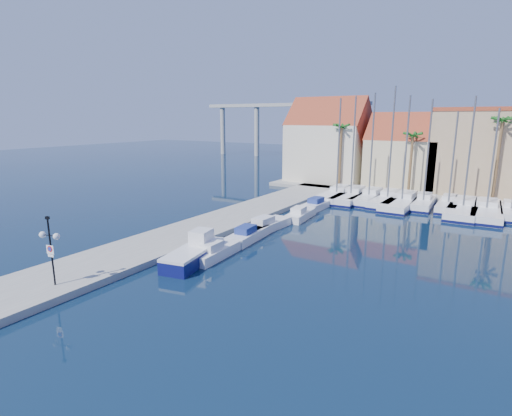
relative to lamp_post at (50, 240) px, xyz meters
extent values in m
plane|color=#081831|center=(7.72, 1.87, -3.40)|extent=(260.00, 260.00, 0.00)
cube|color=gray|center=(-1.28, 15.37, -3.15)|extent=(6.00, 77.00, 0.50)
cube|color=gray|center=(17.72, 49.87, -3.15)|extent=(54.00, 16.00, 0.50)
cylinder|color=black|center=(0.00, 0.01, -0.69)|extent=(0.11, 0.11, 4.42)
cylinder|color=black|center=(-0.27, -0.05, 0.30)|extent=(0.55, 0.17, 0.06)
cylinder|color=black|center=(0.27, 0.07, 0.30)|extent=(0.55, 0.17, 0.06)
sphere|color=white|center=(-0.54, -0.11, 0.30)|extent=(0.40, 0.40, 0.40)
sphere|color=white|center=(0.54, 0.12, 0.30)|extent=(0.40, 0.40, 0.40)
cube|color=black|center=(0.00, 0.01, 1.41)|extent=(0.27, 0.18, 0.18)
cube|color=white|center=(0.01, -0.06, -0.58)|extent=(0.55, 0.15, 0.55)
cylinder|color=red|center=(0.02, -0.09, -0.53)|extent=(0.37, 0.10, 0.38)
cylinder|color=#1933A5|center=(0.02, -0.10, -0.53)|extent=(0.26, 0.07, 0.27)
cube|color=white|center=(0.01, -0.06, -0.97)|extent=(0.44, 0.13, 0.15)
cube|color=#0D104F|center=(3.77, 8.68, -2.93)|extent=(3.33, 6.61, 0.95)
cube|color=white|center=(3.77, 8.68, -2.35)|extent=(3.33, 6.61, 0.21)
cube|color=white|center=(3.52, 9.91, -1.77)|extent=(1.68, 1.92, 1.16)
cube|color=white|center=(4.50, 10.36, -3.00)|extent=(1.91, 5.10, 0.80)
cube|color=white|center=(4.53, 9.86, -2.30)|extent=(1.23, 1.82, 0.60)
cube|color=white|center=(4.10, 15.69, -3.00)|extent=(2.21, 5.62, 0.80)
cube|color=navy|center=(4.14, 15.14, -2.30)|extent=(1.39, 2.02, 0.60)
cube|color=white|center=(3.79, 19.34, -3.00)|extent=(2.27, 6.14, 0.80)
cube|color=white|center=(3.75, 18.74, -2.30)|extent=(1.47, 2.19, 0.60)
cube|color=white|center=(4.63, 24.99, -3.00)|extent=(2.17, 5.42, 0.80)
cube|color=white|center=(4.68, 24.46, -2.30)|extent=(1.35, 1.95, 0.60)
cube|color=white|center=(4.08, 30.83, -3.00)|extent=(2.00, 5.84, 0.80)
cube|color=navy|center=(4.07, 30.25, -2.30)|extent=(1.35, 2.06, 0.60)
cube|color=white|center=(4.00, 37.64, -2.90)|extent=(2.85, 10.86, 1.00)
cube|color=#0D1044|center=(4.00, 37.64, -3.22)|extent=(2.91, 10.92, 0.28)
cube|color=white|center=(3.99, 38.72, -2.10)|extent=(1.98, 3.26, 0.60)
cylinder|color=slate|center=(4.00, 37.10, 3.64)|extent=(0.20, 0.20, 12.09)
cube|color=white|center=(5.86, 37.91, -2.90)|extent=(3.34, 11.24, 1.00)
cube|color=#0D1044|center=(5.86, 37.91, -3.22)|extent=(3.40, 11.30, 0.28)
cube|color=white|center=(5.81, 39.02, -2.10)|extent=(2.16, 3.42, 0.60)
cylinder|color=slate|center=(5.88, 37.35, 3.76)|extent=(0.20, 0.20, 12.32)
cube|color=white|center=(8.20, 38.13, -2.90)|extent=(2.98, 9.87, 1.00)
cube|color=#0D1044|center=(8.20, 38.13, -3.22)|extent=(3.04, 9.93, 0.28)
cube|color=white|center=(8.24, 39.11, -2.10)|extent=(1.91, 3.01, 0.60)
cylinder|color=slate|center=(8.17, 37.64, 3.92)|extent=(0.20, 0.20, 12.65)
cube|color=white|center=(10.57, 38.04, -2.90)|extent=(2.66, 10.22, 1.00)
cube|color=#0D1044|center=(10.57, 38.04, -3.22)|extent=(2.72, 10.28, 0.28)
cube|color=white|center=(10.57, 39.06, -2.10)|extent=(1.86, 3.07, 0.60)
cylinder|color=slate|center=(10.57, 37.53, 4.28)|extent=(0.20, 0.20, 13.36)
cube|color=white|center=(12.46, 37.59, -2.90)|extent=(3.24, 11.77, 1.00)
cube|color=#0D1044|center=(12.46, 37.59, -3.22)|extent=(3.30, 11.83, 0.28)
cube|color=white|center=(12.48, 38.76, -2.10)|extent=(2.19, 3.55, 0.60)
cylinder|color=slate|center=(12.45, 37.00, 3.70)|extent=(0.20, 0.20, 12.20)
cube|color=white|center=(14.74, 38.23, -2.90)|extent=(2.50, 8.20, 1.00)
cube|color=#0D1044|center=(14.74, 38.23, -3.22)|extent=(2.57, 8.26, 0.28)
cube|color=white|center=(14.70, 39.04, -2.10)|extent=(1.59, 2.50, 0.60)
cylinder|color=slate|center=(14.76, 37.82, 3.49)|extent=(0.20, 0.20, 11.78)
cube|color=white|center=(17.47, 38.63, -2.90)|extent=(2.34, 8.28, 1.00)
cube|color=#0D1044|center=(17.47, 38.63, -3.22)|extent=(2.40, 8.34, 0.28)
cube|color=white|center=(17.45, 39.45, -2.10)|extent=(1.56, 2.51, 0.60)
cylinder|color=slate|center=(17.48, 38.21, 2.78)|extent=(0.20, 0.20, 10.36)
cube|color=white|center=(19.18, 37.40, -2.90)|extent=(3.14, 11.63, 1.00)
cube|color=#0D1044|center=(19.18, 37.40, -3.22)|extent=(3.20, 11.69, 0.28)
cube|color=white|center=(19.16, 38.56, -2.10)|extent=(2.15, 3.50, 0.60)
cylinder|color=slate|center=(19.18, 36.82, 3.58)|extent=(0.20, 0.20, 11.96)
cube|color=white|center=(21.45, 37.60, -2.90)|extent=(3.57, 11.62, 1.00)
cube|color=#0D1044|center=(21.45, 37.60, -3.22)|extent=(3.63, 11.68, 0.28)
cube|color=white|center=(21.39, 38.74, -2.10)|extent=(2.26, 3.55, 0.60)
cylinder|color=slate|center=(21.47, 37.02, 2.93)|extent=(0.20, 0.20, 10.67)
cube|color=white|center=(23.77, 38.44, -2.90)|extent=(2.50, 8.25, 1.00)
cube|color=#0D1044|center=(23.77, 38.44, -3.22)|extent=(2.56, 8.31, 0.28)
cube|color=white|center=(23.73, 39.26, -2.10)|extent=(1.60, 2.51, 0.60)
cube|color=beige|center=(-2.28, 48.87, 1.60)|extent=(12.00, 9.00, 9.00)
cube|color=maroon|center=(-2.28, 48.87, 6.10)|extent=(12.30, 9.00, 9.00)
cube|color=beige|center=(9.72, 48.87, 0.60)|extent=(10.00, 8.00, 7.00)
cube|color=maroon|center=(9.72, 48.87, 4.10)|extent=(10.30, 8.00, 8.00)
cube|color=tan|center=(20.72, 49.87, 2.60)|extent=(14.00, 10.00, 11.00)
cube|color=maroon|center=(20.72, 49.87, 8.35)|extent=(14.20, 10.20, 0.50)
cylinder|color=brown|center=(1.72, 43.87, 1.60)|extent=(0.36, 0.36, 9.00)
sphere|color=#1B601D|center=(1.72, 43.87, 5.95)|extent=(2.60, 2.60, 2.60)
cylinder|color=brown|center=(11.72, 43.87, 1.10)|extent=(0.36, 0.36, 8.00)
sphere|color=#1B601D|center=(11.72, 43.87, 4.95)|extent=(2.60, 2.60, 2.60)
cylinder|color=brown|center=(21.72, 43.87, 2.10)|extent=(0.36, 0.36, 10.00)
sphere|color=#1B601D|center=(21.72, 43.87, 6.95)|extent=(2.60, 2.60, 2.60)
cube|color=#9E9E99|center=(-30.28, 83.87, 10.60)|extent=(48.00, 2.20, 0.90)
cylinder|color=#9E9E99|center=(-50.28, 83.87, 3.60)|extent=(1.40, 1.40, 14.00)
cylinder|color=#9E9E99|center=(-38.28, 83.87, 3.60)|extent=(1.40, 1.40, 14.00)
cylinder|color=#9E9E99|center=(-26.28, 83.87, 3.60)|extent=(1.40, 1.40, 14.00)
cylinder|color=#9E9E99|center=(-14.28, 83.87, 3.60)|extent=(1.40, 1.40, 14.00)
camera|label=1|loc=(23.02, -12.82, 7.27)|focal=28.00mm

